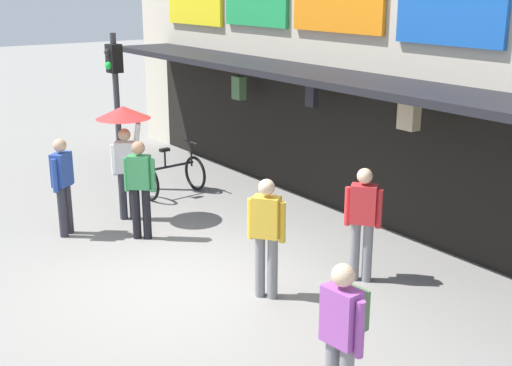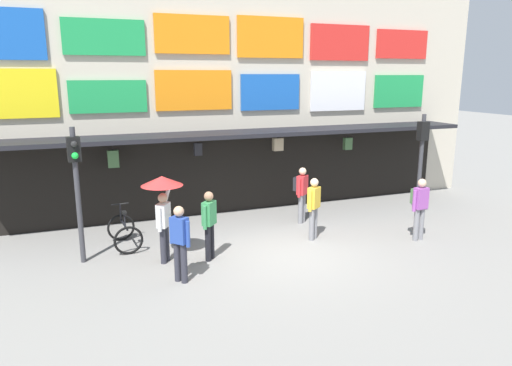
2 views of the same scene
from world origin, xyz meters
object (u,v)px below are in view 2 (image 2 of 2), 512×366
traffic_light_near (76,174)px  bicycle_parked (125,232)px  pedestrian_in_black (420,204)px  pedestrian_in_yellow (314,205)px  pedestrian_with_umbrella (162,195)px  pedestrian_in_purple (180,240)px  pedestrian_in_white (301,191)px  pedestrian_in_green (209,222)px  traffic_light_far (421,150)px

traffic_light_near → bicycle_parked: (1.03, 0.67, -1.75)m
traffic_light_near → pedestrian_in_black: (8.41, -1.57, -1.16)m
traffic_light_near → pedestrian_in_black: bearing=-10.5°
pedestrian_in_yellow → pedestrian_with_umbrella: size_ratio=0.81×
bicycle_parked → pedestrian_in_purple: 2.78m
pedestrian_in_yellow → pedestrian_in_black: (2.60, -1.04, 0.04)m
pedestrian_in_purple → bicycle_parked: bearing=109.5°
pedestrian_in_black → pedestrian_with_umbrella: pedestrian_with_umbrella is taller
pedestrian_in_white → pedestrian_in_green: size_ratio=1.00×
traffic_light_far → pedestrian_with_umbrella: traffic_light_far is taller
pedestrian_in_white → pedestrian_in_black: 3.35m
pedestrian_in_black → pedestrian_in_green: (-5.57, 0.65, -0.04)m
traffic_light_far → pedestrian_in_yellow: size_ratio=1.90×
pedestrian_with_umbrella → pedestrian_in_purple: 1.40m
bicycle_parked → pedestrian_with_umbrella: size_ratio=0.58×
traffic_light_near → pedestrian_in_purple: 2.96m
bicycle_parked → pedestrian_in_white: (5.14, 0.24, 0.59)m
bicycle_parked → pedestrian_in_black: 7.74m
pedestrian_with_umbrella → pedestrian_in_white: bearing=20.1°
traffic_light_near → bicycle_parked: 2.13m
traffic_light_far → pedestrian_in_green: (-6.84, -0.94, -1.19)m
traffic_light_far → bicycle_parked: bearing=175.7°
traffic_light_near → pedestrian_in_yellow: size_ratio=1.90×
pedestrian_in_black → pedestrian_in_yellow: bearing=158.2°
traffic_light_near → pedestrian_with_umbrella: (1.81, -0.68, -0.50)m
pedestrian_in_yellow → pedestrian_in_black: size_ratio=1.00×
traffic_light_far → pedestrian_in_yellow: (-3.87, -0.55, -1.19)m
bicycle_parked → pedestrian_in_black: pedestrian_in_black is taller
pedestrian_in_white → pedestrian_in_yellow: 1.48m
pedestrian_in_green → pedestrian_in_purple: bearing=-132.9°
pedestrian_in_yellow → pedestrian_in_black: 2.80m
pedestrian_with_umbrella → traffic_light_far: bearing=5.1°
traffic_light_near → pedestrian_in_green: 3.21m
traffic_light_near → pedestrian_in_yellow: bearing=-5.2°
pedestrian_in_white → pedestrian_in_purple: 5.08m
pedestrian_in_yellow → pedestrian_in_purple: bearing=-160.6°
pedestrian_in_purple → pedestrian_in_green: size_ratio=1.00×
traffic_light_far → pedestrian_in_purple: traffic_light_far is taller
pedestrian_in_yellow → pedestrian_in_green: 3.00m
traffic_light_near → pedestrian_with_umbrella: bearing=-20.7°
pedestrian_in_black → pedestrian_with_umbrella: (-6.60, 0.88, 0.66)m
traffic_light_near → pedestrian_with_umbrella: 2.00m
pedestrian_in_green → traffic_light_near: bearing=162.1°
traffic_light_far → pedestrian_in_yellow: traffic_light_far is taller
traffic_light_far → pedestrian_in_green: bearing=-172.2°
pedestrian_in_yellow → pedestrian_in_purple: 4.11m
pedestrian_in_yellow → pedestrian_in_green: same height
bicycle_parked → pedestrian_in_green: bearing=-41.3°
traffic_light_near → pedestrian_in_white: bearing=8.4°
traffic_light_near → bicycle_parked: traffic_light_near is taller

